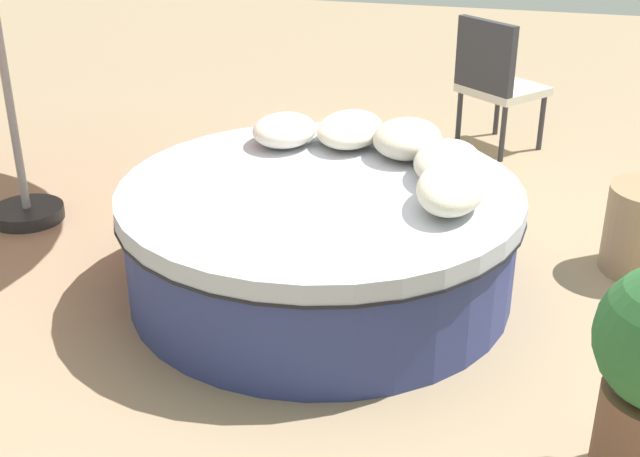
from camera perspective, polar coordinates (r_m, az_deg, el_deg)
ground_plane at (r=4.43m, az=0.00°, el=-4.09°), size 16.00×16.00×0.00m
round_bed at (r=4.29m, az=0.00°, el=-0.61°), size 2.03×2.03×0.58m
throw_pillow_0 at (r=3.95m, az=8.89°, el=2.79°), size 0.55×0.32×0.20m
throw_pillow_1 at (r=4.30m, az=8.64°, el=4.49°), size 0.53×0.34×0.17m
throw_pillow_2 at (r=4.57m, az=5.94°, el=6.09°), size 0.46×0.37×0.19m
throw_pillow_3 at (r=4.74m, az=2.02°, el=6.75°), size 0.52×0.36×0.17m
throw_pillow_4 at (r=4.72m, az=-2.42°, el=6.69°), size 0.42×0.35×0.17m
patio_chair at (r=6.32m, az=11.76°, el=10.03°), size 0.72×0.72×0.98m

